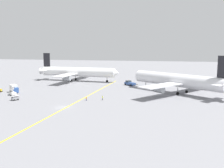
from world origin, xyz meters
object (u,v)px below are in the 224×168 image
(gse_baggage_cart_near_cluster, at_px, (15,98))
(airliner_being_pushed, at_px, (177,80))
(ground_crew_wing_walker_right, at_px, (86,99))
(pushback_tug, at_px, (130,83))
(gse_stair_truck_yellow, at_px, (13,93))
(ground_crew_ramp_agent_by_cones, at_px, (102,98))
(gse_gpu_cart_small, at_px, (0,90))
(airliner_at_gate_left, at_px, (77,72))
(gse_catering_truck_tall, at_px, (14,89))

(gse_baggage_cart_near_cluster, bearing_deg, airliner_being_pushed, 26.50)
(gse_baggage_cart_near_cluster, relative_size, ground_crew_wing_walker_right, 1.99)
(pushback_tug, height_order, ground_crew_wing_walker_right, pushback_tug)
(ground_crew_wing_walker_right, bearing_deg, gse_stair_truck_yellow, 174.40)
(ground_crew_ramp_agent_by_cones, xyz_separation_m, ground_crew_wing_walker_right, (-5.67, -2.57, -0.09))
(airliner_being_pushed, distance_m, gse_gpu_cart_small, 80.10)
(gse_gpu_cart_small, height_order, ground_crew_ramp_agent_by_cones, gse_gpu_cart_small)
(airliner_at_gate_left, xyz_separation_m, airliner_being_pushed, (57.85, -27.81, 0.25))
(gse_stair_truck_yellow, height_order, ground_crew_ramp_agent_by_cones, gse_stair_truck_yellow)
(airliner_at_gate_left, height_order, airliner_being_pushed, airliner_being_pushed)
(gse_gpu_cart_small, bearing_deg, airliner_at_gate_left, 65.09)
(pushback_tug, distance_m, gse_gpu_cart_small, 64.00)
(gse_catering_truck_tall, xyz_separation_m, ground_crew_ramp_agent_by_cones, (43.06, -6.38, -0.85))
(airliner_at_gate_left, height_order, pushback_tug, airliner_at_gate_left)
(airliner_being_pushed, bearing_deg, ground_crew_wing_walker_right, -143.68)
(ground_crew_ramp_agent_by_cones, bearing_deg, airliner_at_gate_left, 120.84)
(pushback_tug, bearing_deg, airliner_being_pushed, -36.55)
(gse_stair_truck_yellow, bearing_deg, gse_catering_truck_tall, 119.72)
(airliner_being_pushed, relative_size, gse_gpu_cart_small, 17.84)
(pushback_tug, bearing_deg, gse_baggage_cart_near_cluster, -127.16)
(ground_crew_wing_walker_right, bearing_deg, airliner_at_gate_left, 114.70)
(gse_catering_truck_tall, bearing_deg, gse_stair_truck_yellow, -60.28)
(pushback_tug, xyz_separation_m, gse_gpu_cart_small, (-54.16, -34.09, -0.39))
(gse_baggage_cart_near_cluster, relative_size, gse_stair_truck_yellow, 0.66)
(airliner_at_gate_left, bearing_deg, ground_crew_ramp_agent_by_cones, -59.16)
(airliner_being_pushed, xyz_separation_m, gse_gpu_cart_small, (-78.28, -16.21, -4.91))
(ground_crew_ramp_agent_by_cones, bearing_deg, airliner_being_pushed, 38.39)
(gse_stair_truck_yellow, distance_m, ground_crew_wing_walker_right, 34.36)
(ground_crew_wing_walker_right, bearing_deg, ground_crew_ramp_agent_by_cones, 24.41)
(airliner_being_pushed, relative_size, ground_crew_wing_walker_right, 27.65)
(ground_crew_wing_walker_right, bearing_deg, airliner_being_pushed, 36.32)
(airliner_being_pushed, bearing_deg, gse_baggage_cart_near_cluster, -153.50)
(gse_baggage_cart_near_cluster, height_order, gse_catering_truck_tall, gse_catering_truck_tall)
(ground_crew_ramp_agent_by_cones, bearing_deg, pushback_tug, 84.47)
(pushback_tug, height_order, gse_stair_truck_yellow, gse_stair_truck_yellow)
(pushback_tug, relative_size, gse_catering_truck_tall, 1.35)
(ground_crew_wing_walker_right, bearing_deg, gse_baggage_cart_near_cluster, -168.58)
(gse_gpu_cart_small, bearing_deg, pushback_tug, 32.19)
(gse_catering_truck_tall, xyz_separation_m, ground_crew_wing_walker_right, (37.39, -8.95, -0.94))
(airliner_being_pushed, height_order, ground_crew_ramp_agent_by_cones, airliner_being_pushed)
(gse_baggage_cart_near_cluster, relative_size, gse_catering_truck_tall, 0.52)
(airliner_at_gate_left, bearing_deg, gse_catering_truck_tall, -106.86)
(gse_catering_truck_tall, bearing_deg, gse_gpu_cart_small, -176.83)
(airliner_at_gate_left, relative_size, ground_crew_wing_walker_right, 32.51)
(pushback_tug, distance_m, gse_stair_truck_yellow, 58.80)
(gse_catering_truck_tall, height_order, ground_crew_wing_walker_right, gse_catering_truck_tall)
(gse_baggage_cart_near_cluster, bearing_deg, ground_crew_wing_walker_right, 11.42)
(ground_crew_ramp_agent_by_cones, bearing_deg, gse_gpu_cart_small, 173.22)
(gse_catering_truck_tall, relative_size, ground_crew_wing_walker_right, 3.81)
(pushback_tug, bearing_deg, airliner_at_gate_left, 163.60)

